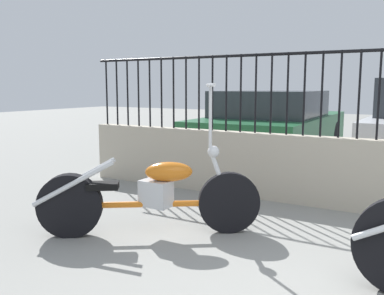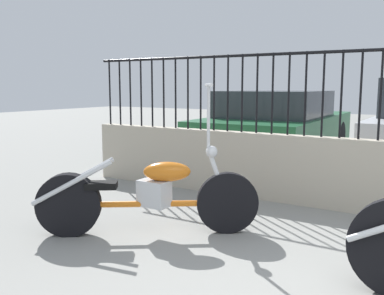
% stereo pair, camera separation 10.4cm
% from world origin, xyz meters
% --- Properties ---
extents(motorcycle_orange, '(1.76, 1.27, 1.39)m').
position_xyz_m(motorcycle_orange, '(-2.23, 0.90, 0.37)').
color(motorcycle_orange, black).
rests_on(motorcycle_orange, ground_plane).
extents(car_green, '(2.01, 4.20, 1.27)m').
position_xyz_m(car_green, '(-2.65, 5.54, 0.65)').
color(car_green, black).
rests_on(car_green, ground_plane).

